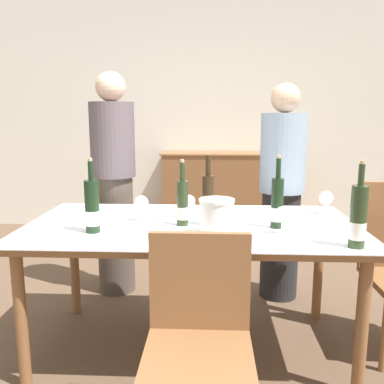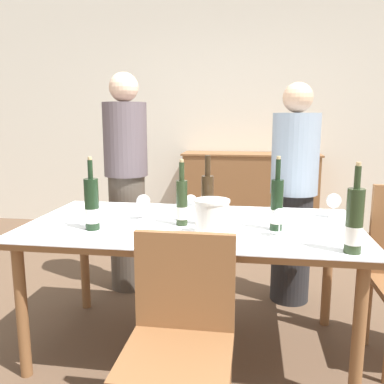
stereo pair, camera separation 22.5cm
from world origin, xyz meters
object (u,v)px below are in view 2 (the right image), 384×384
wine_bottle_0 (354,222)px  chair_near_front (180,330)px  ice_bucket (212,217)px  wine_glass_2 (280,217)px  wine_glass_3 (143,202)px  sideboard_cabinet (250,194)px  wine_bottle_4 (207,201)px  person_host (127,183)px  wine_bottle_2 (277,206)px  wine_glass_1 (191,202)px  person_guest_left (293,195)px  dining_table (192,235)px  wine_glass_0 (334,201)px  wine_bottle_1 (92,205)px  wine_bottle_3 (182,203)px

wine_bottle_0 → chair_near_front: 0.87m
ice_bucket → wine_glass_2: size_ratio=1.31×
wine_glass_3 → chair_near_front: bearing=-65.4°
sideboard_cabinet → wine_bottle_4: wine_bottle_4 is taller
chair_near_front → person_host: 1.70m
wine_bottle_2 → wine_glass_1: 0.52m
person_guest_left → wine_bottle_2: bearing=-101.5°
wine_glass_2 → wine_bottle_0: bearing=-34.3°
sideboard_cabinet → wine_glass_1: 2.40m
dining_table → chair_near_front: chair_near_front is taller
wine_glass_1 → wine_glass_2: (0.49, -0.30, 0.00)m
wine_glass_3 → sideboard_cabinet: bearing=76.1°
wine_bottle_2 → wine_glass_0: wine_bottle_2 is taller
wine_glass_1 → wine_bottle_2: bearing=-21.3°
sideboard_cabinet → wine_glass_2: 2.68m
wine_bottle_4 → wine_glass_3: size_ratio=2.61×
wine_bottle_1 → person_host: 1.00m
wine_bottle_1 → wine_glass_3: size_ratio=2.61×
sideboard_cabinet → wine_glass_3: (-0.60, -2.42, 0.39)m
wine_glass_1 → person_guest_left: 0.90m
wine_glass_2 → wine_glass_3: 0.80m
sideboard_cabinet → wine_bottle_1: size_ratio=3.99×
wine_bottle_0 → chair_near_front: (-0.71, -0.34, -0.38)m
sideboard_cabinet → chair_near_front: sideboard_cabinet is taller
ice_bucket → wine_bottle_0: 0.66m
wine_glass_0 → person_host: size_ratio=0.09×
ice_bucket → wine_bottle_4: 0.21m
wine_glass_3 → person_host: person_host is taller
wine_bottle_4 → dining_table: bearing=164.9°
wine_bottle_2 → wine_glass_3: wine_bottle_2 is taller
wine_glass_1 → person_host: 0.90m
person_host → wine_bottle_4: bearing=-48.7°
chair_near_front → person_host: person_host is taller
ice_bucket → wine_glass_3: bearing=147.2°
wine_glass_0 → wine_glass_2: wine_glass_0 is taller
wine_bottle_4 → wine_glass_2: bearing=-22.4°
wine_bottle_1 → wine_bottle_3: bearing=19.2°
chair_near_front → person_guest_left: size_ratio=0.56×
ice_bucket → wine_bottle_1: size_ratio=0.48×
wine_bottle_0 → wine_bottle_4: bearing=152.0°
sideboard_cabinet → wine_bottle_2: wine_bottle_2 is taller
wine_bottle_4 → person_guest_left: 0.95m
chair_near_front → wine_glass_0: bearing=52.7°
wine_bottle_2 → wine_glass_3: 0.76m
wine_bottle_4 → person_guest_left: bearing=55.3°
person_guest_left → wine_bottle_4: bearing=-124.7°
wine_bottle_4 → wine_glass_3: 0.39m
sideboard_cabinet → wine_glass_0: sideboard_cabinet is taller
wine_bottle_3 → person_guest_left: size_ratio=0.23×
wine_bottle_0 → wine_bottle_2: 0.45m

